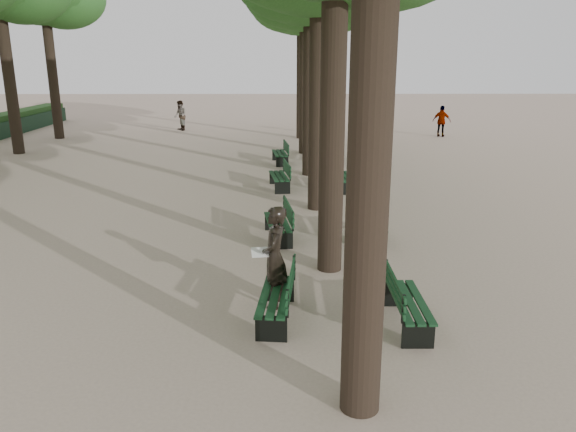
{
  "coord_description": "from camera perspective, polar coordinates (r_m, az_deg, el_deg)",
  "views": [
    {
      "loc": [
        0.5,
        -8.42,
        4.49
      ],
      "look_at": [
        0.6,
        3.0,
        1.2
      ],
      "focal_mm": 35.0,
      "sensor_mm": 36.0,
      "label": 1
    }
  ],
  "objects": [
    {
      "name": "pedestrian_c",
      "position": [
        33.33,
        15.35,
        9.27
      ],
      "size": [
        1.07,
        0.79,
        1.75
      ],
      "primitive_type": "imported",
      "rotation": [
        0.0,
        0.0,
        2.65
      ],
      "color": "#262628",
      "rests_on": "ground"
    },
    {
      "name": "bench_left_2",
      "position": [
        19.51,
        -0.88,
        3.58
      ],
      "size": [
        0.81,
        1.86,
        0.92
      ],
      "color": "black",
      "rests_on": "ground"
    },
    {
      "name": "bench_right_3",
      "position": [
        24.76,
        4.48,
        6.2
      ],
      "size": [
        0.73,
        1.84,
        0.92
      ],
      "color": "black",
      "rests_on": "ground"
    },
    {
      "name": "bench_right_1",
      "position": [
        14.29,
        8.11,
        -1.26
      ],
      "size": [
        0.75,
        1.85,
        0.92
      ],
      "color": "black",
      "rests_on": "ground"
    },
    {
      "name": "ground",
      "position": [
        9.56,
        -3.52,
        -11.98
      ],
      "size": [
        120.0,
        120.0,
        0.0
      ],
      "primitive_type": "plane",
      "color": "tan",
      "rests_on": "ground"
    },
    {
      "name": "bench_left_3",
      "position": [
        24.12,
        -0.81,
        5.99
      ],
      "size": [
        0.77,
        1.85,
        0.92
      ],
      "color": "black",
      "rests_on": "ground"
    },
    {
      "name": "bench_right_2",
      "position": [
        19.51,
        5.8,
        3.49
      ],
      "size": [
        0.74,
        1.85,
        0.92
      ],
      "color": "black",
      "rests_on": "ground"
    },
    {
      "name": "pedestrian_a",
      "position": [
        35.47,
        -10.87,
        9.99
      ],
      "size": [
        0.76,
        0.95,
        1.82
      ],
      "primitive_type": "imported",
      "rotation": [
        0.0,
        0.0,
        5.24
      ],
      "color": "#262628",
      "rests_on": "ground"
    },
    {
      "name": "bench_left_1",
      "position": [
        14.14,
        -1.02,
        -1.29
      ],
      "size": [
        0.8,
        1.86,
        0.92
      ],
      "color": "black",
      "rests_on": "ground"
    },
    {
      "name": "bench_right_0",
      "position": [
        9.95,
        12.1,
        -9.41
      ],
      "size": [
        0.57,
        1.8,
        0.92
      ],
      "color": "black",
      "rests_on": "ground"
    },
    {
      "name": "man_with_map",
      "position": [
        10.21,
        -1.37,
        -4.21
      ],
      "size": [
        0.66,
        0.79,
        1.9
      ],
      "color": "black",
      "rests_on": "ground"
    },
    {
      "name": "pedestrian_b",
      "position": [
        33.12,
        3.93,
        9.65
      ],
      "size": [
        1.02,
        0.91,
        1.63
      ],
      "primitive_type": "imported",
      "rotation": [
        0.0,
        0.0,
        2.47
      ],
      "color": "#262628",
      "rests_on": "ground"
    },
    {
      "name": "bench_left_0",
      "position": [
        9.93,
        -1.24,
        -9.08
      ],
      "size": [
        0.73,
        1.84,
        0.92
      ],
      "color": "black",
      "rests_on": "ground"
    }
  ]
}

